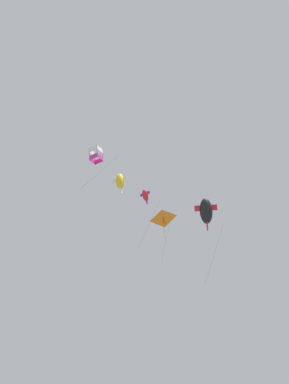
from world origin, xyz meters
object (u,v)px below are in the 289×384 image
at_px(kite_fish_near_right, 120,181).
at_px(kite_fish_mid_left, 145,195).
at_px(kite_delta_far_centre, 163,219).
at_px(kite_box_near_left, 96,155).
at_px(kite_fish_highest, 206,211).

distance_m(kite_fish_near_right, kite_fish_mid_left, 6.15).
bearing_deg(kite_delta_far_centre, kite_fish_mid_left, -92.60).
bearing_deg(kite_delta_far_centre, kite_box_near_left, -112.85).
xyz_separation_m(kite_fish_highest, kite_box_near_left, (9.24, 1.09, 5.97)).
distance_m(kite_box_near_left, kite_fish_mid_left, 5.71).
xyz_separation_m(kite_fish_near_right, kite_delta_far_centre, (-4.32, -1.17, -4.16)).
distance_m(kite_delta_far_centre, kite_fish_mid_left, 4.49).
height_order(kite_delta_far_centre, kite_fish_mid_left, kite_delta_far_centre).
bearing_deg(kite_fish_near_right, kite_fish_mid_left, -26.51).
height_order(kite_fish_near_right, kite_fish_mid_left, kite_fish_near_right).
bearing_deg(kite_fish_near_right, kite_delta_far_centre, 35.78).
bearing_deg(kite_fish_highest, kite_delta_far_centre, 122.58).
relative_size(kite_fish_near_right, kite_fish_mid_left, 0.34).
height_order(kite_fish_highest, kite_delta_far_centre, kite_delta_far_centre).
distance_m(kite_fish_highest, kite_delta_far_centre, 7.66).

